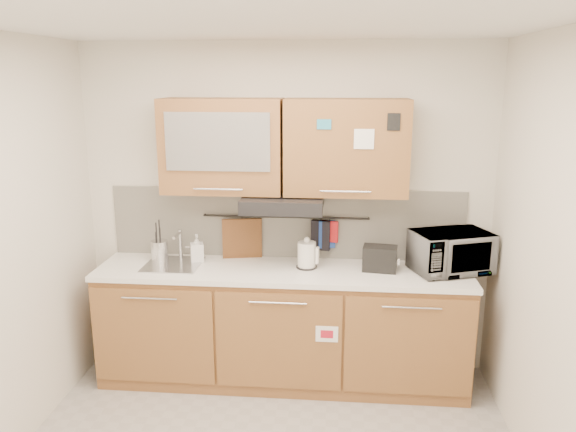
# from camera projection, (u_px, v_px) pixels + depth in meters

# --- Properties ---
(ceiling) EXTENTS (3.20, 3.20, 0.00)m
(ceiling) POSITION_uv_depth(u_px,v_px,m) (257.00, 19.00, 2.69)
(ceiling) COLOR white
(ceiling) RESTS_ON wall_back
(wall_back) EXTENTS (3.20, 0.00, 3.20)m
(wall_back) POSITION_uv_depth(u_px,v_px,m) (286.00, 211.00, 4.45)
(wall_back) COLOR silver
(wall_back) RESTS_ON ground
(wall_right) EXTENTS (0.00, 3.00, 3.00)m
(wall_right) POSITION_uv_depth(u_px,v_px,m) (571.00, 285.00, 2.86)
(wall_right) COLOR silver
(wall_right) RESTS_ON ground
(base_cabinet) EXTENTS (2.80, 0.64, 0.88)m
(base_cabinet) POSITION_uv_depth(u_px,v_px,m) (283.00, 331.00, 4.37)
(base_cabinet) COLOR #9C6837
(base_cabinet) RESTS_ON floor
(countertop) EXTENTS (2.82, 0.62, 0.04)m
(countertop) POSITION_uv_depth(u_px,v_px,m) (282.00, 271.00, 4.25)
(countertop) COLOR white
(countertop) RESTS_ON base_cabinet
(backsplash) EXTENTS (2.80, 0.02, 0.56)m
(backsplash) POSITION_uv_depth(u_px,v_px,m) (286.00, 223.00, 4.46)
(backsplash) COLOR silver
(backsplash) RESTS_ON countertop
(upper_cabinets) EXTENTS (1.82, 0.37, 0.70)m
(upper_cabinets) POSITION_uv_depth(u_px,v_px,m) (283.00, 147.00, 4.15)
(upper_cabinets) COLOR #9C6837
(upper_cabinets) RESTS_ON wall_back
(range_hood) EXTENTS (0.60, 0.46, 0.10)m
(range_hood) POSITION_uv_depth(u_px,v_px,m) (283.00, 203.00, 4.18)
(range_hood) COLOR black
(range_hood) RESTS_ON upper_cabinets
(sink) EXTENTS (0.42, 0.40, 0.26)m
(sink) POSITION_uv_depth(u_px,v_px,m) (173.00, 264.00, 4.33)
(sink) COLOR silver
(sink) RESTS_ON countertop
(utensil_rail) EXTENTS (1.30, 0.02, 0.02)m
(utensil_rail) POSITION_uv_depth(u_px,v_px,m) (286.00, 217.00, 4.41)
(utensil_rail) COLOR black
(utensil_rail) RESTS_ON backsplash
(utensil_crock) EXTENTS (0.14, 0.14, 0.33)m
(utensil_crock) POSITION_uv_depth(u_px,v_px,m) (160.00, 251.00, 4.40)
(utensil_crock) COLOR silver
(utensil_crock) RESTS_ON countertop
(kettle) EXTENTS (0.18, 0.18, 0.24)m
(kettle) POSITION_uv_depth(u_px,v_px,m) (307.00, 256.00, 4.25)
(kettle) COLOR white
(kettle) RESTS_ON countertop
(toaster) EXTENTS (0.27, 0.18, 0.19)m
(toaster) POSITION_uv_depth(u_px,v_px,m) (380.00, 258.00, 4.18)
(toaster) COLOR black
(toaster) RESTS_ON countertop
(microwave) EXTENTS (0.64, 0.54, 0.30)m
(microwave) POSITION_uv_depth(u_px,v_px,m) (451.00, 252.00, 4.15)
(microwave) COLOR #999999
(microwave) RESTS_ON countertop
(soap_bottle) EXTENTS (0.13, 0.13, 0.22)m
(soap_bottle) POSITION_uv_depth(u_px,v_px,m) (197.00, 248.00, 4.39)
(soap_bottle) COLOR #999999
(soap_bottle) RESTS_ON countertop
(cutting_board) EXTENTS (0.31, 0.08, 0.39)m
(cutting_board) POSITION_uv_depth(u_px,v_px,m) (242.00, 242.00, 4.48)
(cutting_board) COLOR brown
(cutting_board) RESTS_ON utensil_rail
(oven_mitt) EXTENTS (0.13, 0.06, 0.22)m
(oven_mitt) POSITION_uv_depth(u_px,v_px,m) (327.00, 234.00, 4.40)
(oven_mitt) COLOR navy
(oven_mitt) RESTS_ON utensil_rail
(dark_pouch) EXTENTS (0.16, 0.08, 0.24)m
(dark_pouch) POSITION_uv_depth(u_px,v_px,m) (321.00, 235.00, 4.41)
(dark_pouch) COLOR black
(dark_pouch) RESTS_ON utensil_rail
(pot_holder) EXTENTS (0.14, 0.06, 0.17)m
(pot_holder) POSITION_uv_depth(u_px,v_px,m) (329.00, 231.00, 4.39)
(pot_holder) COLOR red
(pot_holder) RESTS_ON utensil_rail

